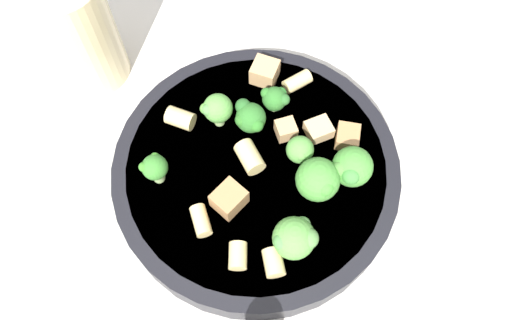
{
  "coord_description": "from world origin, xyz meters",
  "views": [
    {
      "loc": [
        0.16,
        0.1,
        0.43
      ],
      "look_at": [
        0.0,
        0.0,
        0.04
      ],
      "focal_mm": 35.0,
      "sensor_mm": 36.0,
      "label": 1
    }
  ],
  "objects_px": {
    "broccoli_floret_7": "(318,180)",
    "chicken_chunk_4": "(348,137)",
    "pasta_bowl": "(256,172)",
    "rigatoni_1": "(183,115)",
    "broccoli_floret_5": "(351,168)",
    "chicken_chunk_3": "(286,129)",
    "chicken_chunk_2": "(319,130)",
    "broccoli_floret_6": "(250,118)",
    "rigatoni_3": "(250,157)",
    "rigatoni_2": "(274,262)",
    "rigatoni_4": "(201,221)",
    "broccoli_floret_3": "(155,167)",
    "broccoli_floret_2": "(217,109)",
    "broccoli_floret_1": "(300,150)",
    "drinking_glass": "(83,38)",
    "broccoli_floret_4": "(275,98)",
    "rigatoni_5": "(297,82)",
    "broccoli_floret_0": "(295,238)",
    "chicken_chunk_0": "(225,197)",
    "rigatoni_0": "(238,256)",
    "chicken_chunk_1": "(265,72)"
  },
  "relations": [
    {
      "from": "broccoli_floret_5",
      "to": "rigatoni_1",
      "type": "relative_size",
      "value": 1.69
    },
    {
      "from": "chicken_chunk_4",
      "to": "broccoli_floret_1",
      "type": "bearing_deg",
      "value": -34.81
    },
    {
      "from": "broccoli_floret_4",
      "to": "rigatoni_3",
      "type": "height_order",
      "value": "broccoli_floret_4"
    },
    {
      "from": "rigatoni_3",
      "to": "broccoli_floret_7",
      "type": "bearing_deg",
      "value": 94.17
    },
    {
      "from": "broccoli_floret_7",
      "to": "chicken_chunk_0",
      "type": "xyz_separation_m",
      "value": [
        0.05,
        -0.06,
        -0.02
      ]
    },
    {
      "from": "broccoli_floret_4",
      "to": "rigatoni_4",
      "type": "xyz_separation_m",
      "value": [
        0.13,
        0.01,
        -0.01
      ]
    },
    {
      "from": "broccoli_floret_4",
      "to": "rigatoni_4",
      "type": "distance_m",
      "value": 0.13
    },
    {
      "from": "chicken_chunk_2",
      "to": "chicken_chunk_3",
      "type": "distance_m",
      "value": 0.03
    },
    {
      "from": "broccoli_floret_0",
      "to": "broccoli_floret_6",
      "type": "distance_m",
      "value": 0.12
    },
    {
      "from": "broccoli_floret_2",
      "to": "broccoli_floret_7",
      "type": "bearing_deg",
      "value": 82.66
    },
    {
      "from": "chicken_chunk_0",
      "to": "chicken_chunk_2",
      "type": "xyz_separation_m",
      "value": [
        -0.1,
        0.03,
        -0.0
      ]
    },
    {
      "from": "broccoli_floret_1",
      "to": "rigatoni_4",
      "type": "distance_m",
      "value": 0.1
    },
    {
      "from": "drinking_glass",
      "to": "broccoli_floret_4",
      "type": "bearing_deg",
      "value": 101.72
    },
    {
      "from": "broccoli_floret_1",
      "to": "rigatoni_5",
      "type": "height_order",
      "value": "broccoli_floret_1"
    },
    {
      "from": "rigatoni_2",
      "to": "chicken_chunk_2",
      "type": "distance_m",
      "value": 0.13
    },
    {
      "from": "broccoli_floret_5",
      "to": "chicken_chunk_3",
      "type": "distance_m",
      "value": 0.07
    },
    {
      "from": "broccoli_floret_7",
      "to": "chicken_chunk_4",
      "type": "bearing_deg",
      "value": 179.83
    },
    {
      "from": "broccoli_floret_2",
      "to": "rigatoni_3",
      "type": "height_order",
      "value": "broccoli_floret_2"
    },
    {
      "from": "chicken_chunk_0",
      "to": "chicken_chunk_4",
      "type": "bearing_deg",
      "value": 150.43
    },
    {
      "from": "pasta_bowl",
      "to": "rigatoni_3",
      "type": "height_order",
      "value": "rigatoni_3"
    },
    {
      "from": "pasta_bowl",
      "to": "chicken_chunk_3",
      "type": "xyz_separation_m",
      "value": [
        -0.04,
        0.01,
        0.02
      ]
    },
    {
      "from": "rigatoni_5",
      "to": "chicken_chunk_0",
      "type": "xyz_separation_m",
      "value": [
        0.13,
        0.01,
        0.0
      ]
    },
    {
      "from": "broccoli_floret_1",
      "to": "rigatoni_2",
      "type": "bearing_deg",
      "value": 17.73
    },
    {
      "from": "rigatoni_5",
      "to": "chicken_chunk_4",
      "type": "distance_m",
      "value": 0.07
    },
    {
      "from": "rigatoni_2",
      "to": "broccoli_floret_1",
      "type": "bearing_deg",
      "value": -162.27
    },
    {
      "from": "rigatoni_2",
      "to": "rigatoni_5",
      "type": "relative_size",
      "value": 0.82
    },
    {
      "from": "broccoli_floret_0",
      "to": "broccoli_floret_4",
      "type": "height_order",
      "value": "broccoli_floret_0"
    },
    {
      "from": "broccoli_floret_2",
      "to": "chicken_chunk_4",
      "type": "relative_size",
      "value": 1.64
    },
    {
      "from": "broccoli_floret_6",
      "to": "rigatoni_2",
      "type": "distance_m",
      "value": 0.13
    },
    {
      "from": "rigatoni_2",
      "to": "chicken_chunk_3",
      "type": "distance_m",
      "value": 0.12
    },
    {
      "from": "pasta_bowl",
      "to": "broccoli_floret_1",
      "type": "height_order",
      "value": "broccoli_floret_1"
    },
    {
      "from": "broccoli_floret_0",
      "to": "rigatoni_3",
      "type": "relative_size",
      "value": 1.36
    },
    {
      "from": "broccoli_floret_5",
      "to": "rigatoni_5",
      "type": "relative_size",
      "value": 1.59
    },
    {
      "from": "rigatoni_5",
      "to": "broccoli_floret_5",
      "type": "bearing_deg",
      "value": 54.04
    },
    {
      "from": "broccoli_floret_7",
      "to": "chicken_chunk_2",
      "type": "bearing_deg",
      "value": -154.16
    },
    {
      "from": "rigatoni_4",
      "to": "rigatoni_5",
      "type": "bearing_deg",
      "value": -179.51
    },
    {
      "from": "broccoli_floret_2",
      "to": "broccoli_floret_3",
      "type": "distance_m",
      "value": 0.08
    },
    {
      "from": "rigatoni_3",
      "to": "pasta_bowl",
      "type": "bearing_deg",
      "value": 88.74
    },
    {
      "from": "broccoli_floret_6",
      "to": "rigatoni_3",
      "type": "height_order",
      "value": "broccoli_floret_6"
    },
    {
      "from": "rigatoni_0",
      "to": "rigatoni_5",
      "type": "distance_m",
      "value": 0.18
    },
    {
      "from": "pasta_bowl",
      "to": "chicken_chunk_1",
      "type": "xyz_separation_m",
      "value": [
        -0.08,
        -0.04,
        0.02
      ]
    },
    {
      "from": "broccoli_floret_3",
      "to": "rigatoni_1",
      "type": "distance_m",
      "value": 0.06
    },
    {
      "from": "chicken_chunk_4",
      "to": "chicken_chunk_2",
      "type": "bearing_deg",
      "value": -76.01
    },
    {
      "from": "pasta_bowl",
      "to": "rigatoni_1",
      "type": "bearing_deg",
      "value": -93.08
    },
    {
      "from": "chicken_chunk_3",
      "to": "chicken_chunk_4",
      "type": "height_order",
      "value": "same"
    },
    {
      "from": "chicken_chunk_2",
      "to": "chicken_chunk_4",
      "type": "xyz_separation_m",
      "value": [
        -0.01,
        0.03,
        0.0
      ]
    },
    {
      "from": "broccoli_floret_7",
      "to": "chicken_chunk_1",
      "type": "height_order",
      "value": "broccoli_floret_7"
    },
    {
      "from": "rigatoni_2",
      "to": "rigatoni_4",
      "type": "bearing_deg",
      "value": -88.68
    },
    {
      "from": "broccoli_floret_5",
      "to": "broccoli_floret_3",
      "type": "bearing_deg",
      "value": -58.9
    },
    {
      "from": "chicken_chunk_1",
      "to": "broccoli_floret_5",
      "type": "bearing_deg",
      "value": 65.25
    }
  ]
}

